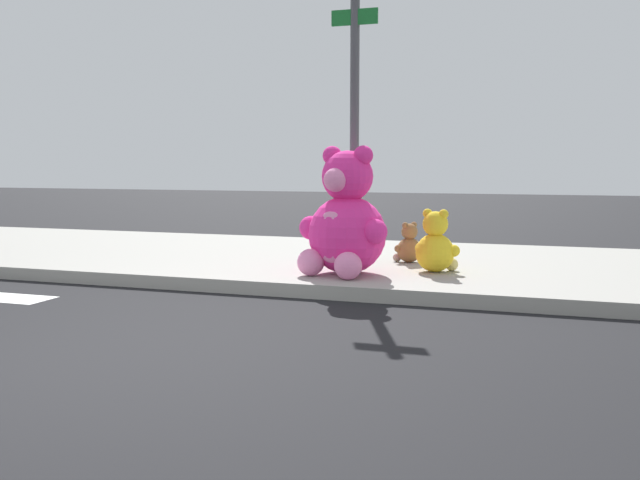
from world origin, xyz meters
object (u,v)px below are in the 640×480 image
Objects in this scene: plush_pink_large at (345,223)px; plush_yellow at (436,247)px; sign_pole at (354,125)px; plush_teal at (340,240)px; plush_brown at (408,246)px.

plush_pink_large is 1.10m from plush_yellow.
plush_teal is at bearing 118.18° from sign_pole.
sign_pole is 6.23× the size of plush_brown.
plush_teal is (-0.40, 0.75, -1.47)m from sign_pole.
plush_yellow reaches higher than plush_teal.
sign_pole is 1.27m from plush_pink_large.
plush_pink_large reaches higher than plush_teal.
plush_yellow is (0.95, 0.49, -0.29)m from plush_pink_large.
plush_yellow reaches higher than plush_brown.
plush_teal is (-0.47, 1.34, -0.35)m from plush_pink_large.
plush_brown is at bearing 46.16° from sign_pole.
sign_pole is 2.21× the size of plush_pink_large.
plush_yellow is 1.28× the size of plush_teal.
plush_teal reaches higher than plush_brown.
plush_pink_large is at bearing -152.57° from plush_yellow.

